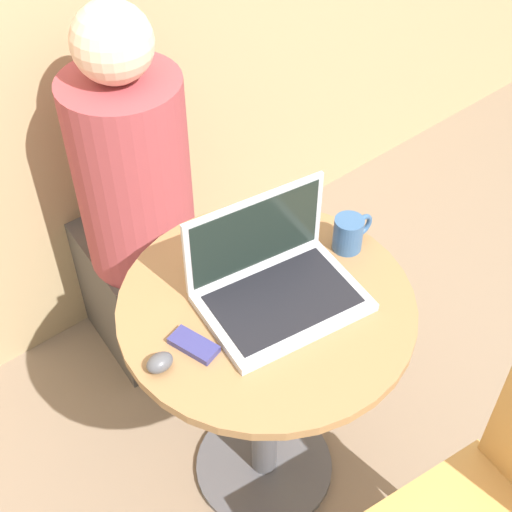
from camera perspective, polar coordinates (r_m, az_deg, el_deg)
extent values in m
plane|color=#7F6B56|center=(2.20, 0.64, -16.48)|extent=(12.00, 12.00, 0.00)
cylinder|color=#4C4C51|center=(2.19, 0.65, -16.35)|extent=(0.40, 0.40, 0.02)
cylinder|color=#4C4C51|center=(1.89, 0.73, -11.15)|extent=(0.07, 0.07, 0.69)
cylinder|color=olive|center=(1.61, 0.85, -3.99)|extent=(0.67, 0.67, 0.02)
cube|color=#B7B7BC|center=(1.58, 2.15, -3.72)|extent=(0.38, 0.29, 0.02)
cube|color=black|center=(1.57, 2.16, -3.45)|extent=(0.33, 0.24, 0.00)
cube|color=#B7B7BC|center=(1.57, -0.09, 1.83)|extent=(0.34, 0.06, 0.20)
cube|color=black|center=(1.57, 0.02, 1.70)|extent=(0.32, 0.05, 0.18)
cube|color=navy|center=(1.52, -5.11, -6.99)|extent=(0.08, 0.12, 0.02)
ellipsoid|color=#4C4C51|center=(1.48, -7.68, -8.48)|extent=(0.06, 0.04, 0.04)
cylinder|color=#335684|center=(1.70, 7.37, 1.76)|extent=(0.07, 0.07, 0.09)
torus|color=#335684|center=(1.73, 8.50, 2.45)|extent=(0.06, 0.01, 0.06)
cylinder|color=tan|center=(1.98, 15.85, -18.09)|extent=(0.04, 0.04, 0.43)
cube|color=#4C4742|center=(2.37, -9.54, -2.02)|extent=(0.34, 0.46, 0.44)
cylinder|color=#993D42|center=(1.95, -9.83, 6.35)|extent=(0.31, 0.31, 0.58)
sphere|color=beige|center=(1.74, -11.44, 16.41)|extent=(0.20, 0.20, 0.20)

